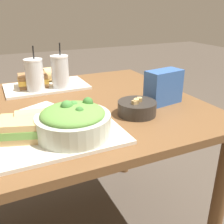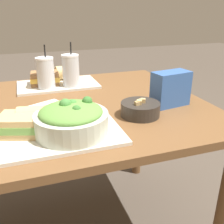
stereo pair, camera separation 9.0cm
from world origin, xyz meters
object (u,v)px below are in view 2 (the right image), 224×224
Objects in this scene: sandwich_near at (23,124)px; drink_cup_dark at (46,74)px; soup_bowl at (140,109)px; chip_bag at (171,89)px; sandwich_far at (45,78)px; napkin_folded at (46,107)px; baguette_near at (39,117)px; drink_cup_red at (71,71)px; salad_bowl at (71,119)px; baguette_far at (66,72)px.

drink_cup_dark reaches higher than sandwich_near.
soup_bowl is 0.19m from chip_bag.
napkin_folded is (-0.03, -0.31, -0.04)m from sandwich_far.
baguette_near is 0.66× the size of drink_cup_red.
sandwich_near reaches higher than napkin_folded.
drink_cup_dark reaches higher than salad_bowl.
soup_bowl is 0.79× the size of napkin_folded.
salad_bowl is 1.11× the size of drink_cup_dark.
sandwich_far is at bearing 149.81° from drink_cup_red.
sandwich_near is at bearing 153.12° from baguette_far.
baguette_far is 0.61× the size of napkin_folded.
sandwich_far is 0.14m from baguette_far.
sandwich_far is at bearing 84.20° from napkin_folded.
soup_bowl is 0.98× the size of sandwich_far.
napkin_folded is at bearing 147.75° from soup_bowl.
soup_bowl is 0.43m from sandwich_near.
sandwich_far is at bearing 92.51° from salad_bowl.
salad_bowl is at bearing -87.13° from drink_cup_dark.
drink_cup_dark is 1.12× the size of napkin_folded.
drink_cup_red is 0.29m from napkin_folded.
baguette_far is 0.63m from chip_bag.
chip_bag reaches higher than napkin_folded.
baguette_far is 0.15m from drink_cup_red.
drink_cup_red reaches higher than baguette_far.
drink_cup_dark is 0.25m from napkin_folded.
chip_bag is 0.53m from napkin_folded.
drink_cup_red is (0.00, -0.14, 0.04)m from baguette_far.
sandwich_near is 0.93× the size of napkin_folded.
baguette_far reaches higher than soup_bowl.
sandwich_near is at bearing -117.10° from drink_cup_red.
napkin_folded is (-0.16, -0.23, -0.09)m from drink_cup_red.
chip_bag is (0.48, -0.38, -0.01)m from drink_cup_dark.
salad_bowl is 1.58× the size of soup_bowl.
baguette_near is 1.25× the size of baguette_far.
soup_bowl is 0.90× the size of chip_bag.
baguette_far is at bearing 34.29° from sandwich_far.
salad_bowl reaches higher than baguette_far.
napkin_folded is (-0.06, 0.30, -0.06)m from salad_bowl.
salad_bowl reaches higher than napkin_folded.
chip_bag is at bearing -47.35° from drink_cup_red.
salad_bowl is 0.16m from sandwich_near.
salad_bowl is 1.34× the size of sandwich_near.
chip_bag is at bearing 18.40° from salad_bowl.
sandwich_far is at bearing 89.94° from drink_cup_dark.
sandwich_far is 0.72× the size of drink_cup_dark.
baguette_near is at bearing -99.91° from napkin_folded.
drink_cup_dark is 0.12m from drink_cup_red.
drink_cup_dark is at bearing 1.39° from baguette_near.
sandwich_near is at bearing -97.86° from sandwich_far.
soup_bowl is 0.49m from drink_cup_red.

